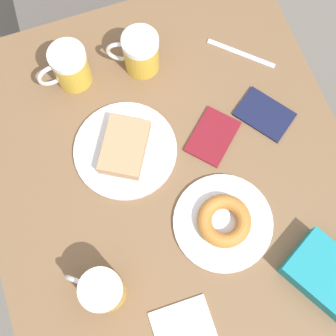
{
  "coord_description": "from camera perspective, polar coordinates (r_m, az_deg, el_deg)",
  "views": [
    {
      "loc": [
        -0.1,
        -0.29,
        1.75
      ],
      "look_at": [
        0.0,
        0.0,
        0.75
      ],
      "focal_mm": 50.0,
      "sensor_mm": 36.0,
      "label": 1
    }
  ],
  "objects": [
    {
      "name": "passport_near_edge",
      "position": [
        1.09,
        5.46,
        3.85
      ],
      "size": [
        0.15,
        0.15,
        0.01
      ],
      "rotation": [
        0.0,
        0.0,
        5.44
      ],
      "color": "maroon",
      "rests_on": "table"
    },
    {
      "name": "beer_mug_center",
      "position": [
        1.13,
        -11.9,
        11.95
      ],
      "size": [
        0.13,
        0.09,
        0.11
      ],
      "color": "gold",
      "rests_on": "table"
    },
    {
      "name": "table",
      "position": [
        1.13,
        0.0,
        -1.27
      ],
      "size": [
        0.83,
        0.94,
        0.73
      ],
      "color": "brown",
      "rests_on": "ground_plane"
    },
    {
      "name": "plate_with_donut",
      "position": [
        1.03,
        6.78,
        -6.53
      ],
      "size": [
        0.22,
        0.22,
        0.04
      ],
      "color": "silver",
      "rests_on": "table"
    },
    {
      "name": "beer_mug_right",
      "position": [
        1.13,
        -3.45,
        13.86
      ],
      "size": [
        0.12,
        0.09,
        0.11
      ],
      "color": "gold",
      "rests_on": "table"
    },
    {
      "name": "blue_pouch",
      "position": [
        1.05,
        18.8,
        -12.2
      ],
      "size": [
        0.18,
        0.2,
        0.05
      ],
      "rotation": [
        0.0,
        0.0,
        2.08
      ],
      "color": "teal",
      "rests_on": "table"
    },
    {
      "name": "fork",
      "position": [
        1.2,
        8.89,
        13.62
      ],
      "size": [
        0.14,
        0.13,
        0.0
      ],
      "rotation": [
        0.0,
        0.0,
        3.96
      ],
      "color": "silver",
      "rests_on": "table"
    },
    {
      "name": "passport_far_edge",
      "position": [
        1.13,
        11.69,
        6.42
      ],
      "size": [
        0.14,
        0.15,
        0.01
      ],
      "rotation": [
        0.0,
        0.0,
        0.62
      ],
      "color": "#141938",
      "rests_on": "table"
    },
    {
      "name": "ground_plane",
      "position": [
        1.77,
        0.0,
        -7.23
      ],
      "size": [
        8.0,
        8.0,
        0.0
      ],
      "primitive_type": "plane",
      "color": "#666059"
    },
    {
      "name": "plate_with_cake",
      "position": [
        1.07,
        -5.27,
        2.35
      ],
      "size": [
        0.24,
        0.24,
        0.04
      ],
      "color": "silver",
      "rests_on": "table"
    },
    {
      "name": "beer_mug_left",
      "position": [
        0.97,
        -8.04,
        -14.55
      ],
      "size": [
        0.11,
        0.1,
        0.11
      ],
      "color": "gold",
      "rests_on": "table"
    },
    {
      "name": "napkin_folded",
      "position": [
        1.02,
        1.89,
        -18.87
      ],
      "size": [
        0.12,
        0.1,
        0.0
      ],
      "rotation": [
        0.0,
        0.0,
        3.13
      ],
      "color": "white",
      "rests_on": "table"
    }
  ]
}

